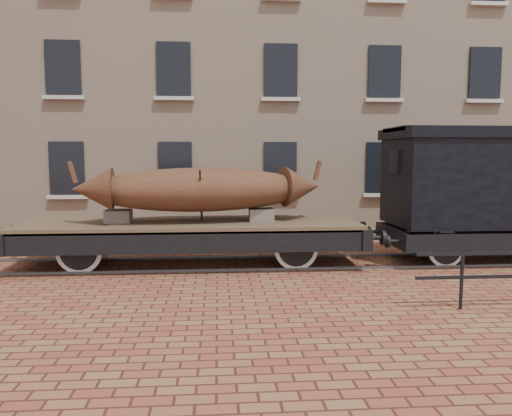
{
  "coord_description": "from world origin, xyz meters",
  "views": [
    {
      "loc": [
        -1.09,
        -11.75,
        2.59
      ],
      "look_at": [
        -0.16,
        0.5,
        1.3
      ],
      "focal_mm": 35.0,
      "sensor_mm": 36.0,
      "label": 1
    }
  ],
  "objects": [
    {
      "name": "ground",
      "position": [
        0.0,
        0.0,
        0.0
      ],
      "size": [
        90.0,
        90.0,
        0.0
      ],
      "primitive_type": "plane",
      "color": "brown"
    },
    {
      "name": "warehouse_cream",
      "position": [
        3.0,
        9.99,
        7.0
      ],
      "size": [
        40.0,
        10.19,
        14.0
      ],
      "color": "beige",
      "rests_on": "ground"
    },
    {
      "name": "rail_track",
      "position": [
        0.0,
        0.0,
        0.03
      ],
      "size": [
        30.0,
        1.52,
        0.06
      ],
      "color": "#59595E",
      "rests_on": "ground"
    },
    {
      "name": "flatcar_wagon",
      "position": [
        -1.74,
        0.0,
        0.83
      ],
      "size": [
        8.87,
        2.4,
        1.34
      ],
      "color": "brown",
      "rests_on": "ground"
    },
    {
      "name": "iron_boat",
      "position": [
        -1.48,
        0.0,
        1.81
      ],
      "size": [
        5.88,
        2.25,
        1.44
      ],
      "color": "#4C2414",
      "rests_on": "flatcar_wagon"
    },
    {
      "name": "goods_van",
      "position": [
        5.9,
        0.0,
        2.05
      ],
      "size": [
        6.33,
        2.31,
        3.27
      ],
      "color": "black",
      "rests_on": "ground"
    }
  ]
}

